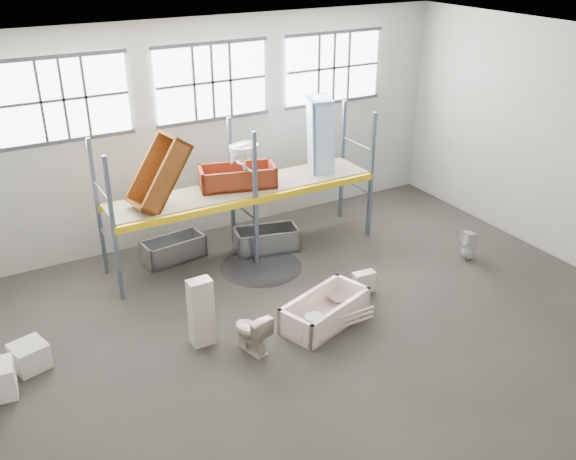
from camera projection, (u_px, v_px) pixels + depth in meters
floor at (328, 331)px, 11.61m from camera, size 12.00×10.00×0.10m
ceiling at (337, 48)px, 9.40m from camera, size 12.00×10.00×0.10m
wall_back at (213, 129)px, 14.47m from camera, size 12.00×0.10×5.00m
wall_right at (574, 149)px, 13.18m from camera, size 0.10×10.00×5.00m
window_left at (63, 99)px, 12.49m from camera, size 2.60×0.04×1.60m
window_mid at (212, 82)px, 13.91m from camera, size 2.60×0.04×1.60m
window_right at (333, 68)px, 15.32m from camera, size 2.60×0.04×1.60m
rack_upright_la at (114, 231)px, 11.89m from camera, size 0.08×0.08×3.00m
rack_upright_lb at (98, 209)px, 12.83m from camera, size 0.08×0.08×3.00m
rack_upright_ma at (255, 201)px, 13.22m from camera, size 0.08×0.08×3.00m
rack_upright_mb at (231, 182)px, 14.16m from camera, size 0.08×0.08×3.00m
rack_upright_ra at (371, 176)px, 14.54m from camera, size 0.08×0.08×3.00m
rack_upright_rb at (342, 161)px, 15.48m from camera, size 0.08×0.08×3.00m
rack_beam_front at (255, 201)px, 13.22m from camera, size 6.00×0.10×0.14m
rack_beam_back at (231, 182)px, 14.16m from camera, size 6.00×0.10×0.14m
shelf_deck at (243, 188)px, 13.65m from camera, size 5.90×1.10×0.03m
wet_patch at (261, 267)px, 13.71m from camera, size 1.80×1.80×0.00m
bathtub_beige at (325, 310)px, 11.69m from camera, size 1.92×1.35×0.51m
cistern_spare at (364, 282)px, 12.58m from camera, size 0.47×0.26×0.43m
sink_in_tub at (339, 298)px, 12.25m from camera, size 0.60×0.60×0.16m
toilet_beige at (251, 331)px, 10.86m from camera, size 0.59×0.83×0.76m
cistern_tall at (201, 312)px, 10.93m from camera, size 0.42×0.27×1.28m
toilet_white at (469, 245)px, 13.86m from camera, size 0.38×0.37×0.71m
steel_tub_left at (173, 249)px, 13.95m from camera, size 1.42×0.79×0.50m
steel_tub_right at (266, 239)px, 14.34m from camera, size 1.54×0.98×0.52m
rust_tub_flat at (237, 177)px, 13.60m from camera, size 1.77×1.16×0.46m
rust_tub_tilted at (159, 173)px, 12.44m from camera, size 1.38×0.94×1.56m
sink_on_shelf at (245, 169)px, 13.25m from camera, size 0.74×0.64×0.57m
blue_tub_upright at (320, 136)px, 14.32m from camera, size 0.82×0.97×1.78m
bucket at (313, 325)px, 11.37m from camera, size 0.34×0.34×0.38m
carton_far at (30, 356)px, 10.50m from camera, size 0.66×0.66×0.45m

